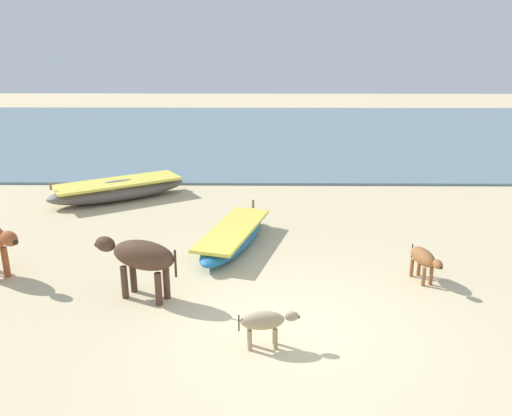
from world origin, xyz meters
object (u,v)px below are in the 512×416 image
at_px(cow_adult_dark, 141,257).
at_px(calf_far_dun, 265,322).
at_px(fishing_boat_1, 119,189).
at_px(fishing_boat_3, 233,236).
at_px(calf_near_brown, 424,259).

height_order(cow_adult_dark, calf_far_dun, cow_adult_dark).
height_order(fishing_boat_1, fishing_boat_3, fishing_boat_1).
distance_m(fishing_boat_1, fishing_boat_3, 4.89).
bearing_deg(fishing_boat_3, fishing_boat_1, 60.50).
height_order(fishing_boat_3, calf_far_dun, fishing_boat_3).
xyz_separation_m(fishing_boat_3, calf_near_brown, (3.60, -1.69, 0.22)).
bearing_deg(cow_adult_dark, fishing_boat_3, -99.87).
height_order(fishing_boat_1, calf_near_brown, fishing_boat_1).
xyz_separation_m(fishing_boat_1, fishing_boat_3, (3.44, -3.48, -0.06)).
bearing_deg(fishing_boat_1, cow_adult_dark, 76.75).
relative_size(fishing_boat_1, calf_far_dun, 4.37).
bearing_deg(fishing_boat_3, calf_near_brown, -99.41).
height_order(fishing_boat_3, calf_near_brown, calf_near_brown).
distance_m(cow_adult_dark, calf_near_brown, 5.09).
height_order(cow_adult_dark, calf_near_brown, cow_adult_dark).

